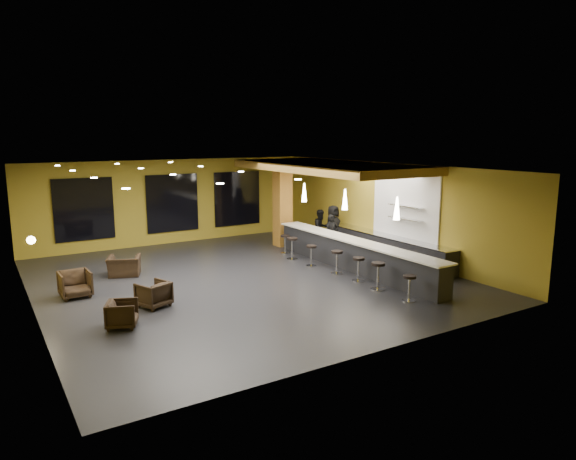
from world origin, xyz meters
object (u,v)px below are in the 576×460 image
pendant_1 (345,199)px  staff_a (332,234)px  armchair_c (75,284)px  bar_stool_6 (285,242)px  pendant_0 (397,208)px  bar_stool_3 (337,259)px  bar_stool_4 (311,253)px  bar_stool_0 (409,285)px  armchair_a (122,314)px  bar_stool_5 (292,245)px  bar_counter (353,256)px  staff_c (333,227)px  bar_stool_1 (378,272)px  staff_b (321,228)px  armchair_b (154,294)px  bar_stool_2 (358,266)px  prep_counter (387,248)px  armchair_d (124,266)px  column (282,203)px

pendant_1 → staff_a: (0.87, 1.89, -1.59)m
armchair_c → bar_stool_6: armchair_c is taller
pendant_1 → pendant_0: bearing=-90.0°
armchair_c → bar_stool_3: (7.75, -1.89, 0.12)m
armchair_c → bar_stool_4: 7.63m
staff_a → bar_stool_0: size_ratio=2.07×
pendant_1 → bar_stool_3: size_ratio=0.90×
armchair_a → bar_stool_5: bar_stool_5 is taller
bar_counter → armchair_c: (-8.50, 1.78, -0.12)m
pendant_0 → bar_stool_3: (-0.76, 1.89, -1.85)m
staff_c → bar_stool_4: 3.16m
bar_stool_6 → bar_stool_1: bearing=-91.4°
staff_b → bar_stool_0: 7.33m
armchair_b → bar_stool_2: size_ratio=0.99×
prep_counter → armchair_c: bearing=173.0°
armchair_d → bar_stool_2: (6.04, -4.49, 0.16)m
staff_b → armchair_a: bearing=-156.7°
bar_counter → bar_stool_2: size_ratio=10.48×
bar_stool_4 → bar_stool_5: (-0.05, 1.18, 0.05)m
column → armchair_a: (-7.96, -5.83, -1.43)m
staff_b → armchair_d: 8.02m
pendant_0 → armchair_b: pendant_0 is taller
bar_stool_2 → bar_counter: bearing=58.4°
armchair_d → bar_stool_6: bar_stool_6 is taller
bar_counter → bar_stool_6: bar_counter is taller
prep_counter → staff_a: size_ratio=3.97×
pendant_0 → staff_a: (0.87, 4.39, -1.59)m
armchair_a → bar_stool_3: bar_stool_3 is taller
armchair_a → bar_stool_1: bearing=-74.5°
bar_stool_4 → bar_stool_3: bearing=-83.6°
pendant_0 → bar_stool_5: pendant_0 is taller
armchair_b → bar_stool_3: (6.12, 0.07, 0.15)m
prep_counter → bar_stool_3: size_ratio=7.71×
column → bar_stool_5: 2.73m
column → bar_stool_3: (-0.76, -4.71, -1.25)m
pendant_0 → armchair_d: 8.84m
prep_counter → armchair_d: (-8.76, 2.83, -0.10)m
pendant_1 → bar_stool_5: bearing=117.1°
column → bar_stool_5: size_ratio=4.29×
bar_stool_2 → bar_stool_6: bearing=89.3°
staff_b → armchair_c: 9.93m
armchair_b → bar_stool_3: bearing=159.1°
prep_counter → armchair_b: bearing=-175.6°
pendant_0 → armchair_b: (-6.88, 1.82, -2.01)m
armchair_c → bar_stool_1: size_ratio=1.01×
armchair_c → bar_stool_4: size_ratio=1.13×
pendant_1 → armchair_d: pendant_1 is taller
staff_c → pendant_0: bearing=-124.1°
bar_stool_1 → bar_stool_2: bar_stool_1 is taller
staff_a → bar_stool_6: size_ratio=2.10×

